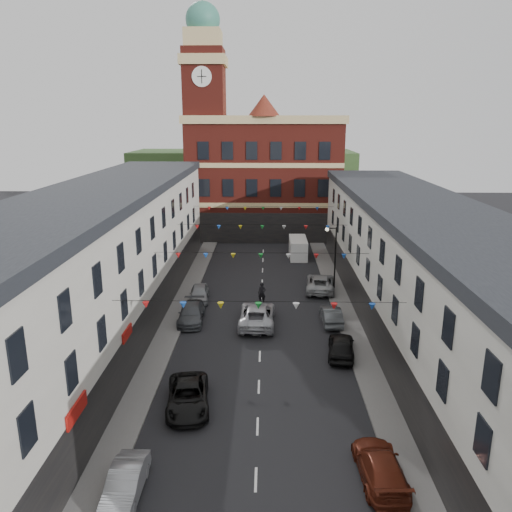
# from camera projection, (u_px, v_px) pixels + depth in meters

# --- Properties ---
(ground) EXTENTS (160.00, 160.00, 0.00)m
(ground) POSITION_uv_depth(u_px,v_px,m) (260.00, 356.00, 33.77)
(ground) COLOR black
(ground) RESTS_ON ground
(pavement_left) EXTENTS (1.80, 64.00, 0.15)m
(pavement_left) POSITION_uv_depth(u_px,v_px,m) (164.00, 342.00, 35.82)
(pavement_left) COLOR #605E5B
(pavement_left) RESTS_ON ground
(pavement_right) EXTENTS (1.80, 64.00, 0.15)m
(pavement_right) POSITION_uv_depth(u_px,v_px,m) (357.00, 344.00, 35.53)
(pavement_right) COLOR #605E5B
(pavement_right) RESTS_ON ground
(terrace_left) EXTENTS (8.40, 56.00, 10.70)m
(terrace_left) POSITION_uv_depth(u_px,v_px,m) (85.00, 275.00, 33.57)
(terrace_left) COLOR beige
(terrace_left) RESTS_ON ground
(terrace_right) EXTENTS (8.40, 56.00, 9.70)m
(terrace_right) POSITION_uv_depth(u_px,v_px,m) (437.00, 285.00, 33.20)
(terrace_right) COLOR silver
(terrace_right) RESTS_ON ground
(civic_building) EXTENTS (20.60, 13.30, 18.50)m
(civic_building) POSITION_uv_depth(u_px,v_px,m) (264.00, 175.00, 68.21)
(civic_building) COLOR maroon
(civic_building) RESTS_ON ground
(clock_tower) EXTENTS (5.60, 5.60, 30.00)m
(clock_tower) POSITION_uv_depth(u_px,v_px,m) (206.00, 124.00, 63.74)
(clock_tower) COLOR maroon
(clock_tower) RESTS_ON ground
(distant_hill) EXTENTS (40.00, 14.00, 10.00)m
(distant_hill) POSITION_uv_depth(u_px,v_px,m) (243.00, 178.00, 92.32)
(distant_hill) COLOR #335125
(distant_hill) RESTS_ON ground
(street_lamp) EXTENTS (1.10, 0.36, 6.00)m
(street_lamp) POSITION_uv_depth(u_px,v_px,m) (333.00, 249.00, 46.10)
(street_lamp) COLOR black
(street_lamp) RESTS_ON ground
(car_left_b) EXTENTS (1.37, 3.88, 1.28)m
(car_left_b) POSITION_uv_depth(u_px,v_px,m) (125.00, 483.00, 21.07)
(car_left_b) COLOR #9B9DA2
(car_left_b) RESTS_ON ground
(car_left_c) EXTENTS (2.89, 5.19, 1.37)m
(car_left_c) POSITION_uv_depth(u_px,v_px,m) (188.00, 397.00, 27.58)
(car_left_c) COLOR black
(car_left_c) RESTS_ON ground
(car_left_d) EXTENTS (2.06, 4.78, 1.37)m
(car_left_d) POSITION_uv_depth(u_px,v_px,m) (192.00, 313.00, 39.43)
(car_left_d) COLOR #474A4F
(car_left_d) RESTS_ON ground
(car_left_e) EXTENTS (1.92, 4.13, 1.37)m
(car_left_e) POSITION_uv_depth(u_px,v_px,m) (199.00, 293.00, 43.97)
(car_left_e) COLOR gray
(car_left_e) RESTS_ON ground
(car_right_c) EXTENTS (2.04, 4.69, 1.34)m
(car_right_c) POSITION_uv_depth(u_px,v_px,m) (380.00, 467.00, 22.03)
(car_right_c) COLOR maroon
(car_right_c) RESTS_ON ground
(car_right_d) EXTENTS (2.28, 4.49, 1.46)m
(car_right_d) POSITION_uv_depth(u_px,v_px,m) (341.00, 346.00, 33.64)
(car_right_d) COLOR black
(car_right_d) RESTS_ON ground
(car_right_e) EXTENTS (1.52, 4.12, 1.34)m
(car_right_e) POSITION_uv_depth(u_px,v_px,m) (331.00, 315.00, 39.09)
(car_right_e) COLOR #4A4F52
(car_right_e) RESTS_ON ground
(car_right_f) EXTENTS (3.09, 5.70, 1.52)m
(car_right_f) POSITION_uv_depth(u_px,v_px,m) (320.00, 283.00, 46.57)
(car_right_f) COLOR #A2A4A6
(car_right_f) RESTS_ON ground
(moving_car) EXTENTS (2.83, 5.91, 1.63)m
(moving_car) POSITION_uv_depth(u_px,v_px,m) (257.00, 315.00, 38.84)
(moving_car) COLOR #B5B6BC
(moving_car) RESTS_ON ground
(white_van) EXTENTS (1.93, 5.02, 2.22)m
(white_van) POSITION_uv_depth(u_px,v_px,m) (298.00, 248.00, 57.93)
(white_van) COLOR white
(white_van) RESTS_ON ground
(pedestrian) EXTENTS (0.79, 0.63, 1.91)m
(pedestrian) POSITION_uv_depth(u_px,v_px,m) (262.00, 293.00, 43.22)
(pedestrian) COLOR black
(pedestrian) RESTS_ON ground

